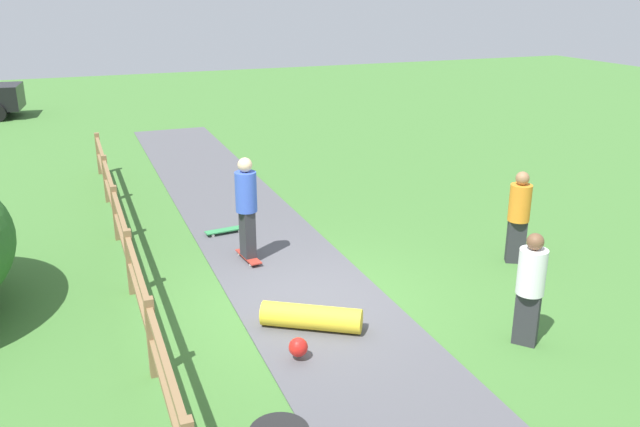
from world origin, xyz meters
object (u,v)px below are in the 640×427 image
at_px(skater_riding, 246,204).
at_px(bystander_white, 530,285).
at_px(skater_fallen, 310,319).
at_px(skateboard_loose, 225,230).
at_px(bystander_orange, 519,213).

distance_m(skater_riding, bystander_white, 5.07).
relative_size(skater_fallen, bystander_white, 0.87).
distance_m(skater_fallen, bystander_white, 3.10).
relative_size(skateboard_loose, bystander_white, 0.50).
bearing_deg(skater_fallen, skateboard_loose, 92.98).
xyz_separation_m(skater_riding, skater_fallen, (0.15, -2.83, -0.90)).
distance_m(skateboard_loose, bystander_white, 6.45).
bearing_deg(skater_fallen, skater_riding, 92.95).
relative_size(skater_riding, skateboard_loose, 2.34).
relative_size(skater_fallen, skateboard_loose, 1.75).
bearing_deg(skater_riding, bystander_white, -56.02).
xyz_separation_m(skateboard_loose, bystander_orange, (4.56, -3.25, 0.84)).
bearing_deg(bystander_white, skater_fallen, 152.95).
distance_m(skateboard_loose, bystander_orange, 5.67).
xyz_separation_m(skater_riding, bystander_orange, (4.48, -1.76, -0.17)).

